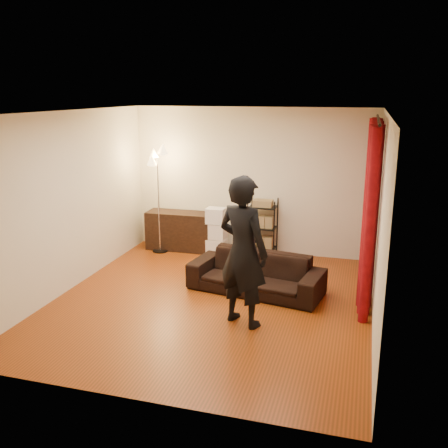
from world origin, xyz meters
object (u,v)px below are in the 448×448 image
(storage_boxes, at_px, (216,231))
(wire_shelf, at_px, (263,228))
(sofa, at_px, (256,273))
(media_cabinet, at_px, (180,231))
(floor_lamp, at_px, (159,201))
(person, at_px, (243,252))

(storage_boxes, height_order, wire_shelf, wire_shelf)
(sofa, height_order, media_cabinet, media_cabinet)
(floor_lamp, bearing_deg, media_cabinet, 38.82)
(person, xyz_separation_m, wire_shelf, (-0.33, 2.82, -0.45))
(media_cabinet, bearing_deg, storage_boxes, -8.03)
(sofa, height_order, person, person)
(wire_shelf, xyz_separation_m, floor_lamp, (-1.92, -0.30, 0.44))
(storage_boxes, bearing_deg, wire_shelf, 9.22)
(media_cabinet, height_order, storage_boxes, storage_boxes)
(sofa, bearing_deg, person, -76.90)
(sofa, relative_size, storage_boxes, 2.27)
(wire_shelf, relative_size, floor_lamp, 0.55)
(storage_boxes, bearing_deg, floor_lamp, -171.35)
(wire_shelf, distance_m, floor_lamp, 2.00)
(sofa, bearing_deg, storage_boxes, 134.70)
(person, bearing_deg, floor_lamp, -25.33)
(sofa, relative_size, person, 1.02)
(person, distance_m, wire_shelf, 2.88)
(person, relative_size, wire_shelf, 1.84)
(sofa, distance_m, person, 1.29)
(sofa, xyz_separation_m, person, (0.06, -1.09, 0.69))
(person, distance_m, media_cabinet, 3.44)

